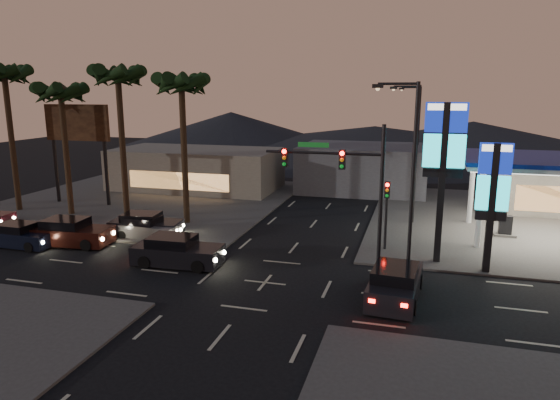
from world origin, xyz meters
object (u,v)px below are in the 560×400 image
(suv_station, at_px, (395,283))
(traffic_signal_mast, at_px, (347,179))
(pylon_sign_tall, at_px, (444,151))
(car_lane_b_front, at_px, (146,228))
(car_lane_b_mid, at_px, (145,225))
(car_lane_a_front, at_px, (177,252))
(pylon_sign_short, at_px, (493,188))
(car_lane_a_mid, at_px, (70,233))
(car_lane_a_rear, at_px, (20,236))

(suv_station, bearing_deg, traffic_signal_mast, 140.25)
(pylon_sign_tall, height_order, car_lane_b_front, pylon_sign_tall)
(car_lane_b_mid, bearing_deg, suv_station, -20.14)
(traffic_signal_mast, relative_size, suv_station, 1.55)
(pylon_sign_tall, xyz_separation_m, car_lane_a_front, (-14.08, -4.25, -5.63))
(car_lane_a_front, bearing_deg, traffic_signal_mast, 4.49)
(pylon_sign_short, distance_m, suv_station, 7.63)
(pylon_sign_tall, bearing_deg, car_lane_b_front, -179.89)
(car_lane_b_mid, xyz_separation_m, suv_station, (16.77, -6.15, 0.05))
(car_lane_a_mid, xyz_separation_m, car_lane_a_rear, (-2.84, -1.13, -0.10))
(car_lane_a_mid, distance_m, car_lane_a_rear, 3.06)
(car_lane_a_mid, xyz_separation_m, suv_station, (20.35, -3.14, -0.01))
(car_lane_a_mid, bearing_deg, car_lane_a_rear, -158.29)
(pylon_sign_tall, relative_size, traffic_signal_mast, 1.12)
(car_lane_a_front, relative_size, car_lane_a_rear, 1.13)
(pylon_sign_short, distance_m, car_lane_a_rear, 28.12)
(car_lane_b_front, bearing_deg, car_lane_a_mid, -146.07)
(pylon_sign_tall, bearing_deg, pylon_sign_short, -21.80)
(pylon_sign_short, height_order, car_lane_a_rear, pylon_sign_short)
(pylon_sign_short, relative_size, car_lane_b_front, 1.56)
(pylon_sign_tall, bearing_deg, car_lane_a_mid, -173.23)
(car_lane_a_front, relative_size, car_lane_b_front, 1.15)
(car_lane_a_front, height_order, car_lane_b_front, car_lane_a_front)
(pylon_sign_tall, xyz_separation_m, car_lane_a_rear, (-25.20, -3.78, -5.71))
(pylon_sign_short, distance_m, traffic_signal_mast, 7.69)
(traffic_signal_mast, distance_m, suv_station, 5.70)
(car_lane_a_rear, distance_m, car_lane_b_front, 7.70)
(traffic_signal_mast, bearing_deg, car_lane_a_front, -175.51)
(car_lane_b_front, distance_m, suv_station, 17.43)
(car_lane_a_mid, height_order, car_lane_a_rear, car_lane_a_mid)
(traffic_signal_mast, distance_m, car_lane_b_front, 14.87)
(pylon_sign_short, xyz_separation_m, traffic_signal_mast, (-7.24, -2.51, 0.57))
(pylon_sign_tall, height_order, car_lane_a_rear, pylon_sign_tall)
(pylon_sign_short, bearing_deg, suv_station, -133.26)
(car_lane_b_front, bearing_deg, car_lane_a_rear, -150.89)
(pylon_sign_short, xyz_separation_m, car_lane_a_front, (-16.58, -3.25, -3.89))
(car_lane_b_front, bearing_deg, pylon_sign_short, -2.63)
(pylon_sign_tall, xyz_separation_m, traffic_signal_mast, (-4.74, -3.51, -1.17))
(car_lane_a_front, distance_m, car_lane_a_mid, 8.43)
(pylon_sign_short, relative_size, traffic_signal_mast, 0.88)
(traffic_signal_mast, height_order, car_lane_b_front, traffic_signal_mast)
(traffic_signal_mast, height_order, car_lane_a_mid, traffic_signal_mast)
(car_lane_a_mid, distance_m, car_lane_b_mid, 4.68)
(suv_station, bearing_deg, car_lane_a_front, 172.72)
(traffic_signal_mast, xyz_separation_m, car_lane_b_mid, (-14.03, 3.88, -4.50))
(pylon_sign_short, height_order, car_lane_b_mid, pylon_sign_short)
(car_lane_a_front, bearing_deg, car_lane_a_mid, 169.10)
(car_lane_a_front, distance_m, car_lane_a_rear, 11.13)
(traffic_signal_mast, relative_size, car_lane_b_front, 1.78)
(pylon_sign_tall, xyz_separation_m, car_lane_a_mid, (-22.35, -2.65, -5.61))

